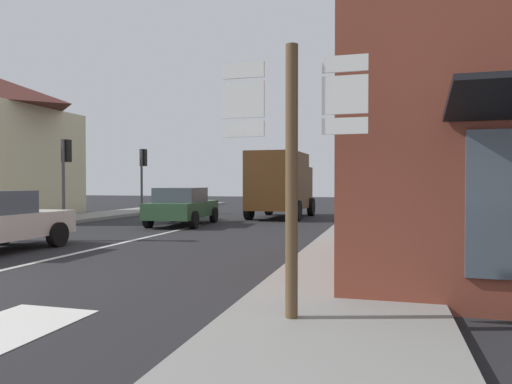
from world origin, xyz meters
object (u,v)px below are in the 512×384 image
traffic_light_far_right (353,162)px  traffic_light_near_left (66,161)px  sedan_far (183,206)px  traffic_light_near_right (342,153)px  route_sign_post (292,160)px  delivery_truck (281,183)px  traffic_light_far_left (143,166)px

traffic_light_far_right → traffic_light_near_left: bearing=-150.2°
sedan_far → traffic_light_far_right: bearing=41.9°
traffic_light_near_right → traffic_light_near_left: 10.96m
route_sign_post → traffic_light_near_left: bearing=135.8°
delivery_truck → traffic_light_near_right: traffic_light_near_right is taller
route_sign_post → traffic_light_near_right: 11.88m
sedan_far → traffic_light_near_right: size_ratio=1.18×
sedan_far → traffic_light_far_left: traffic_light_far_left is taller
sedan_far → route_sign_post: route_sign_post is taller
route_sign_post → traffic_light_near_left: 15.99m
route_sign_post → traffic_light_far_right: 17.43m
traffic_light_near_right → traffic_light_far_right: size_ratio=1.03×
delivery_truck → traffic_light_near_left: bearing=-144.7°
delivery_truck → traffic_light_far_right: bearing=14.1°
route_sign_post → traffic_light_near_right: traffic_light_near_right is taller
delivery_truck → route_sign_post: 17.01m
sedan_far → delivery_truck: bearing=58.4°
delivery_truck → route_sign_post: bearing=-77.2°
route_sign_post → traffic_light_far_left: bearing=123.3°
traffic_light_near_right → route_sign_post: bearing=-87.5°
route_sign_post → traffic_light_far_left: (-11.45, 17.43, 0.65)m
route_sign_post → traffic_light_near_right: bearing=92.5°
traffic_light_far_left → traffic_light_near_right: bearing=-27.1°
delivery_truck → sedan_far: bearing=-121.6°
sedan_far → traffic_light_near_right: bearing=-0.3°
delivery_truck → traffic_light_near_right: size_ratio=1.38×
delivery_truck → traffic_light_near_right: 5.86m
traffic_light_far_right → route_sign_post: bearing=-88.3°
traffic_light_far_left → traffic_light_far_right: traffic_light_far_right is taller
sedan_far → traffic_light_far_right: 8.49m
traffic_light_far_right → traffic_light_near_right: bearing=-90.0°
route_sign_post → traffic_light_near_right: size_ratio=0.87×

